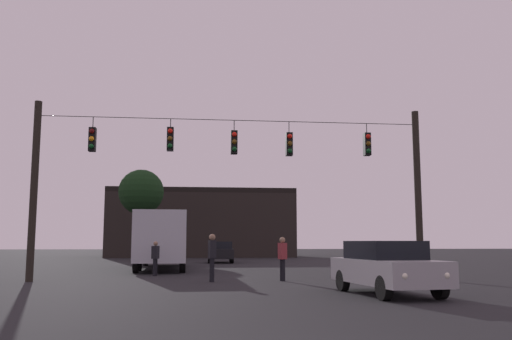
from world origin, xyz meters
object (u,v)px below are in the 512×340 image
city_bus (163,235)px  pedestrian_crossing_left (282,256)px  pedestrian_crossing_right (155,257)px  tree_left_silhouette (141,193)px  car_near_right (386,266)px  pedestrian_crossing_center (212,254)px  car_far_left (221,252)px

city_bus → pedestrian_crossing_left: (5.19, -10.24, -0.92)m
pedestrian_crossing_right → tree_left_silhouette: 20.94m
tree_left_silhouette → car_near_right: bearing=-71.7°
pedestrian_crossing_center → tree_left_silhouette: size_ratio=0.24×
city_bus → car_near_right: size_ratio=2.47×
car_far_left → tree_left_silhouette: 9.33m
car_far_left → pedestrian_crossing_left: pedestrian_crossing_left is taller
car_near_right → pedestrian_crossing_right: (-7.19, 9.54, 0.05)m
pedestrian_crossing_left → pedestrian_crossing_right: bearing=143.6°
city_bus → pedestrian_crossing_center: bearing=-76.7°
city_bus → car_far_left: 9.52m
city_bus → pedestrian_crossing_right: (0.08, -6.47, -1.02)m
city_bus → tree_left_silhouette: size_ratio=1.50×
car_near_right → pedestrian_crossing_center: bearing=130.7°
city_bus → car_far_left: (3.69, 8.71, -1.07)m
car_far_left → pedestrian_crossing_right: (-3.61, -15.18, 0.05)m
city_bus → tree_left_silhouette: tree_left_silhouette is taller
pedestrian_crossing_left → pedestrian_crossing_center: (-2.72, -0.19, 0.07)m
city_bus → car_near_right: 17.62m
car_near_right → pedestrian_crossing_right: size_ratio=2.95×
pedestrian_crossing_left → pedestrian_crossing_right: 6.35m
car_far_left → pedestrian_crossing_right: same height
car_near_right → tree_left_silhouette: (-9.86, 29.79, 4.68)m
tree_left_silhouette → pedestrian_crossing_right: bearing=-82.5°
car_near_right → pedestrian_crossing_left: 6.13m
car_near_right → car_far_left: bearing=98.3°
car_far_left → city_bus: bearing=-112.9°
pedestrian_crossing_left → car_near_right: bearing=-70.1°
tree_left_silhouette → city_bus: bearing=-79.3°
pedestrian_crossing_center → pedestrian_crossing_right: (-2.39, 3.96, -0.18)m
pedestrian_crossing_center → city_bus: bearing=103.3°
car_far_left → car_near_right: bearing=-81.7°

